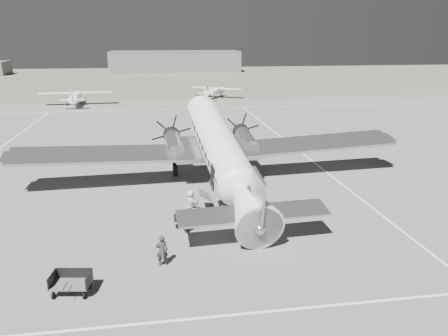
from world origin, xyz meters
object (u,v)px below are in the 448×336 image
baggage_cart_far (71,284)px  passenger (191,202)px  light_plane_right (215,92)px  ground_crew (162,251)px  dc3_airliner (220,151)px  light_plane_left (76,98)px  ramp_agent (196,213)px  baggage_cart_near (190,220)px  hangar_main (175,61)px

baggage_cart_far → passenger: passenger is taller
light_plane_right → ground_crew: (-11.20, -61.77, -0.25)m
dc3_airliner → passenger: 5.67m
light_plane_left → ramp_agent: 53.78m
dc3_airliner → ground_crew: (-4.52, -10.98, -2.13)m
light_plane_right → baggage_cart_far: light_plane_right is taller
baggage_cart_near → ramp_agent: 0.52m
baggage_cart_near → ramp_agent: bearing=-40.6°
light_plane_left → hangar_main: bearing=72.0°
light_plane_right → baggage_cart_near: bearing=-68.0°
light_plane_right → light_plane_left: bearing=-135.1°
dc3_airliner → baggage_cart_far: dc3_airliner is taller
light_plane_right → baggage_cart_near: light_plane_right is taller
hangar_main → dc3_airliner: size_ratio=1.36×
hangar_main → passenger: size_ratio=26.75×
baggage_cart_near → baggage_cart_far: 8.51m
light_plane_right → ramp_agent: size_ratio=5.79×
dc3_airliner → baggage_cart_far: 15.66m
light_plane_left → baggage_cart_near: light_plane_left is taller
dc3_airliner → passenger: size_ratio=19.63×
baggage_cart_far → ground_crew: 4.47m
dc3_airliner → baggage_cart_far: (-8.54, -12.90, -2.43)m
dc3_airliner → ramp_agent: 7.38m
baggage_cart_near → ramp_agent: size_ratio=0.99×
light_plane_left → ramp_agent: size_ratio=6.81×
dc3_airliner → light_plane_right: 51.26m
light_plane_left → baggage_cart_far: light_plane_left is taller
light_plane_left → baggage_cart_far: bearing=-83.9°
ramp_agent → light_plane_left: bearing=15.5°
light_plane_right → baggage_cart_far: bearing=-72.1°
dc3_airliner → light_plane_left: bearing=108.0°
baggage_cart_far → light_plane_right: bearing=85.4°
baggage_cart_near → ramp_agent: ramp_agent is taller
baggage_cart_near → baggage_cart_far: size_ratio=0.98×
dc3_airliner → light_plane_right: dc3_airliner is taller
ramp_agent → passenger: (-0.12, 2.07, -0.10)m
dc3_airliner → baggage_cart_far: bearing=-126.8°
baggage_cart_near → light_plane_left: bearing=67.9°
light_plane_left → baggage_cart_near: (14.79, -51.59, -0.76)m
ramp_agent → passenger: bearing=2.5°
light_plane_right → baggage_cart_near: (-9.45, -57.43, -0.57)m
hangar_main → dc3_airliner: bearing=-91.2°
hangar_main → baggage_cart_far: bearing=-94.8°
ramp_agent → baggage_cart_near: bearing=86.6°
light_plane_left → ramp_agent: (15.13, -51.60, -0.37)m
hangar_main → ground_crew: 129.65m
light_plane_left → passenger: bearing=-75.9°
ramp_agent → dc3_airliner: bearing=-20.9°
ground_crew → ramp_agent: (2.09, 4.32, 0.07)m
light_plane_right → hangar_main: bearing=124.9°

